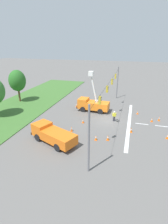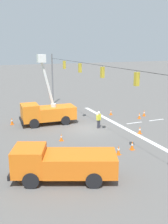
{
  "view_description": "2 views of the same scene",
  "coord_description": "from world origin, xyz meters",
  "px_view_note": "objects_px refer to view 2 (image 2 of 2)",
  "views": [
    {
      "loc": [
        -26.85,
        -3.5,
        12.2
      ],
      "look_at": [
        -1.39,
        3.8,
        1.57
      ],
      "focal_mm": 28.0,
      "sensor_mm": 36.0,
      "label": 1
    },
    {
      "loc": [
        -23.42,
        10.5,
        8.25
      ],
      "look_at": [
        -2.3,
        1.55,
        2.47
      ],
      "focal_mm": 42.0,
      "sensor_mm": 36.0,
      "label": 2
    }
  ],
  "objects_px": {
    "traffic_cone_mid_left": "(140,130)",
    "traffic_cone_near_bucket": "(12,121)",
    "road_worker": "(99,119)",
    "traffic_cone_lane_edge_a": "(61,137)",
    "traffic_cone_centre_line": "(119,150)",
    "traffic_cone_foreground_left": "(111,112)",
    "utility_truck_support_near": "(62,163)",
    "traffic_cone_far_left": "(139,116)",
    "traffic_cone_foreground_right": "(132,145)",
    "utility_truck_bucket_lift": "(47,111)",
    "traffic_cone_lane_edge_b": "(144,113)",
    "traffic_cone_far_right": "(64,151)"
  },
  "relations": [
    {
      "from": "road_worker",
      "to": "utility_truck_support_near",
      "type": "bearing_deg",
      "value": 141.97
    },
    {
      "from": "utility_truck_bucket_lift",
      "to": "road_worker",
      "type": "bearing_deg",
      "value": -128.24
    },
    {
      "from": "traffic_cone_far_right",
      "to": "road_worker",
      "type": "bearing_deg",
      "value": -46.17
    },
    {
      "from": "traffic_cone_near_bucket",
      "to": "traffic_cone_lane_edge_a",
      "type": "distance_m",
      "value": 7.62
    },
    {
      "from": "utility_truck_bucket_lift",
      "to": "traffic_cone_lane_edge_b",
      "type": "xyz_separation_m",
      "value": [
        -1.39,
        -11.72,
        -1.04
      ]
    },
    {
      "from": "traffic_cone_lane_edge_b",
      "to": "traffic_cone_far_right",
      "type": "bearing_deg",
      "value": 120.43
    },
    {
      "from": "traffic_cone_mid_left",
      "to": "traffic_cone_centre_line",
      "type": "height_order",
      "value": "traffic_cone_mid_left"
    },
    {
      "from": "traffic_cone_near_bucket",
      "to": "utility_truck_support_near",
      "type": "bearing_deg",
      "value": -174.93
    },
    {
      "from": "traffic_cone_far_right",
      "to": "traffic_cone_mid_left",
      "type": "bearing_deg",
      "value": -75.82
    },
    {
      "from": "traffic_cone_mid_left",
      "to": "traffic_cone_near_bucket",
      "type": "xyz_separation_m",
      "value": [
        7.96,
        10.95,
        0.02
      ]
    },
    {
      "from": "traffic_cone_lane_edge_a",
      "to": "traffic_cone_centre_line",
      "type": "relative_size",
      "value": 0.89
    },
    {
      "from": "traffic_cone_mid_left",
      "to": "traffic_cone_centre_line",
      "type": "relative_size",
      "value": 1.01
    },
    {
      "from": "road_worker",
      "to": "traffic_cone_lane_edge_a",
      "type": "height_order",
      "value": "road_worker"
    },
    {
      "from": "road_worker",
      "to": "traffic_cone_lane_edge_a",
      "type": "relative_size",
      "value": 2.63
    },
    {
      "from": "traffic_cone_foreground_right",
      "to": "traffic_cone_far_left",
      "type": "distance_m",
      "value": 9.87
    },
    {
      "from": "traffic_cone_lane_edge_a",
      "to": "traffic_cone_far_left",
      "type": "distance_m",
      "value": 11.32
    },
    {
      "from": "traffic_cone_foreground_left",
      "to": "traffic_cone_far_right",
      "type": "bearing_deg",
      "value": 135.73
    },
    {
      "from": "traffic_cone_near_bucket",
      "to": "traffic_cone_far_right",
      "type": "height_order",
      "value": "traffic_cone_far_right"
    },
    {
      "from": "traffic_cone_mid_left",
      "to": "traffic_cone_lane_edge_b",
      "type": "relative_size",
      "value": 1.01
    },
    {
      "from": "traffic_cone_centre_line",
      "to": "traffic_cone_near_bucket",
      "type": "bearing_deg",
      "value": 29.45
    },
    {
      "from": "traffic_cone_lane_edge_a",
      "to": "traffic_cone_foreground_left",
      "type": "bearing_deg",
      "value": -53.39
    },
    {
      "from": "traffic_cone_foreground_left",
      "to": "traffic_cone_centre_line",
      "type": "distance_m",
      "value": 12.24
    },
    {
      "from": "traffic_cone_foreground_right",
      "to": "traffic_cone_far_left",
      "type": "height_order",
      "value": "traffic_cone_foreground_right"
    },
    {
      "from": "traffic_cone_near_bucket",
      "to": "traffic_cone_centre_line",
      "type": "bearing_deg",
      "value": -150.55
    },
    {
      "from": "utility_truck_support_near",
      "to": "traffic_cone_lane_edge_a",
      "type": "xyz_separation_m",
      "value": [
        6.72,
        -2.15,
        -0.83
      ]
    },
    {
      "from": "utility_truck_support_near",
      "to": "traffic_cone_far_right",
      "type": "relative_size",
      "value": 8.62
    },
    {
      "from": "traffic_cone_mid_left",
      "to": "traffic_cone_near_bucket",
      "type": "bearing_deg",
      "value": 54.0
    },
    {
      "from": "road_worker",
      "to": "traffic_cone_centre_line",
      "type": "xyz_separation_m",
      "value": [
        -6.77,
        1.58,
        -0.63
      ]
    },
    {
      "from": "traffic_cone_foreground_left",
      "to": "traffic_cone_far_left",
      "type": "bearing_deg",
      "value": -141.21
    },
    {
      "from": "utility_truck_bucket_lift",
      "to": "utility_truck_support_near",
      "type": "relative_size",
      "value": 1.07
    },
    {
      "from": "traffic_cone_lane_edge_b",
      "to": "road_worker",
      "type": "bearing_deg",
      "value": 106.72
    },
    {
      "from": "utility_truck_bucket_lift",
      "to": "traffic_cone_mid_left",
      "type": "distance_m",
      "value": 10.06
    },
    {
      "from": "traffic_cone_foreground_left",
      "to": "traffic_cone_far_left",
      "type": "relative_size",
      "value": 0.9
    },
    {
      "from": "traffic_cone_near_bucket",
      "to": "traffic_cone_far_left",
      "type": "xyz_separation_m",
      "value": [
        -3.32,
        -14.11,
        -0.04
      ]
    },
    {
      "from": "traffic_cone_mid_left",
      "to": "traffic_cone_far_right",
      "type": "distance_m",
      "value": 8.68
    },
    {
      "from": "traffic_cone_lane_edge_a",
      "to": "utility_truck_support_near",
      "type": "bearing_deg",
      "value": 162.27
    },
    {
      "from": "utility_truck_support_near",
      "to": "traffic_cone_mid_left",
      "type": "distance_m",
      "value": 11.27
    },
    {
      "from": "utility_truck_bucket_lift",
      "to": "traffic_cone_lane_edge_b",
      "type": "height_order",
      "value": "utility_truck_bucket_lift"
    },
    {
      "from": "utility_truck_support_near",
      "to": "traffic_cone_mid_left",
      "type": "bearing_deg",
      "value": -60.13
    },
    {
      "from": "road_worker",
      "to": "traffic_cone_far_left",
      "type": "bearing_deg",
      "value": -76.62
    },
    {
      "from": "traffic_cone_foreground_left",
      "to": "traffic_cone_near_bucket",
      "type": "xyz_separation_m",
      "value": [
        0.52,
        11.86,
        0.08
      ]
    },
    {
      "from": "road_worker",
      "to": "traffic_cone_near_bucket",
      "type": "bearing_deg",
      "value": 59.54
    },
    {
      "from": "traffic_cone_mid_left",
      "to": "traffic_cone_near_bucket",
      "type": "relative_size",
      "value": 0.95
    },
    {
      "from": "traffic_cone_lane_edge_a",
      "to": "traffic_cone_far_left",
      "type": "bearing_deg",
      "value": -71.91
    },
    {
      "from": "utility_truck_support_near",
      "to": "road_worker",
      "type": "xyz_separation_m",
      "value": [
        8.8,
        -6.89,
        -0.16
      ]
    },
    {
      "from": "road_worker",
      "to": "traffic_cone_foreground_right",
      "type": "height_order",
      "value": "road_worker"
    },
    {
      "from": "utility_truck_bucket_lift",
      "to": "traffic_cone_foreground_right",
      "type": "bearing_deg",
      "value": -155.73
    },
    {
      "from": "utility_truck_support_near",
      "to": "traffic_cone_mid_left",
      "type": "height_order",
      "value": "utility_truck_support_near"
    },
    {
      "from": "utility_truck_bucket_lift",
      "to": "traffic_cone_near_bucket",
      "type": "relative_size",
      "value": 9.29
    },
    {
      "from": "utility_truck_bucket_lift",
      "to": "traffic_cone_far_right",
      "type": "xyz_separation_m",
      "value": [
        -8.89,
        1.04,
        -1.02
      ]
    }
  ]
}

